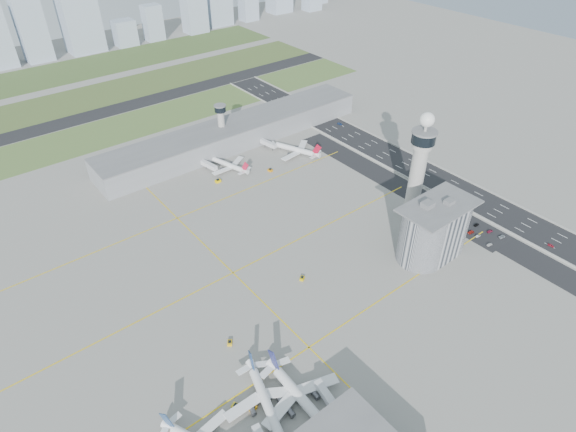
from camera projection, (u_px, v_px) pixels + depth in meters
ground at (330, 271)px, 247.25m from camera, size 1000.00×1000.00×0.00m
grass_strip_0 at (119, 129)px, 378.99m from camera, size 480.00×50.00×0.08m
grass_strip_1 at (85, 99)px, 426.25m from camera, size 480.00×60.00×0.08m
grass_strip_2 at (56, 74)px, 476.65m from camera, size 480.00×70.00×0.08m
runway at (101, 113)px, 402.29m from camera, size 480.00×22.00×0.10m
highway at (464, 194)px, 304.77m from camera, size 28.00×500.00×0.10m
barrier_left at (451, 201)px, 297.44m from camera, size 0.60×500.00×1.20m
barrier_right at (477, 186)px, 311.45m from camera, size 0.60×500.00×1.20m
landside_road at (453, 216)px, 285.96m from camera, size 18.00×260.00×0.08m
parking_lot at (469, 226)px, 277.39m from camera, size 20.00×44.00×0.10m
taxiway_line_h_0 at (309, 347)px, 208.32m from camera, size 260.00×0.60×0.01m
taxiway_line_h_1 at (233, 273)px, 246.13m from camera, size 260.00×0.60×0.01m
taxiway_line_h_2 at (177, 218)px, 283.94m from camera, size 260.00×0.60×0.01m
taxiway_line_v at (233, 273)px, 246.13m from camera, size 0.60×260.00×0.01m
control_tower at (419, 162)px, 267.52m from camera, size 14.00×14.00×64.50m
secondary_tower at (221, 122)px, 345.61m from camera, size 8.60×8.60×31.90m
admin_building at (434, 230)px, 250.32m from camera, size 42.00×24.00×33.50m
terminal_pier at (235, 133)px, 355.83m from camera, size 210.00×32.00×15.80m
airplane_near_b at (266, 398)px, 182.58m from camera, size 42.84×46.79×10.92m
airplane_near_c at (302, 395)px, 183.00m from camera, size 36.99×43.22×11.88m
airplane_far_a at (228, 162)px, 327.26m from camera, size 38.40×41.99×9.82m
airplane_far_b at (295, 146)px, 343.94m from camera, size 46.84×50.04×11.20m
jet_bridge_near_2 at (336, 413)px, 180.59m from camera, size 5.39×14.31×5.70m
jet_bridge_far_0 at (202, 164)px, 329.73m from camera, size 5.39×14.31×5.70m
jet_bridge_far_1 at (261, 142)px, 354.75m from camera, size 5.39×14.31×5.70m
tug_0 at (236, 406)px, 184.71m from camera, size 3.51×4.07×1.99m
tug_1 at (253, 408)px, 184.17m from camera, size 3.44×2.90×1.70m
tug_2 at (230, 343)px, 209.42m from camera, size 3.28×3.50×1.68m
tug_3 at (302, 278)px, 241.86m from camera, size 3.46×3.20×1.66m
tug_4 at (218, 181)px, 315.28m from camera, size 3.67×2.58×2.09m
tug_5 at (270, 170)px, 326.53m from camera, size 2.69×3.46×1.81m
car_lot_0 at (490, 244)px, 263.46m from camera, size 3.78×1.94×1.23m
car_lot_1 at (478, 236)px, 269.54m from camera, size 3.54×1.55×1.13m
car_lot_2 at (471, 232)px, 272.32m from camera, size 4.42×2.38×1.18m
car_lot_3 at (456, 226)px, 277.19m from camera, size 3.85×1.80×1.09m
car_lot_4 at (448, 222)px, 279.97m from camera, size 3.46×1.68×1.14m
car_lot_5 at (439, 215)px, 285.69m from camera, size 3.51×1.25×1.15m
car_lot_6 at (502, 237)px, 268.98m from camera, size 4.52×2.60×1.19m
car_lot_7 at (490, 231)px, 272.99m from camera, size 4.04×1.96×1.13m
car_lot_8 at (476, 225)px, 277.81m from camera, size 3.79×1.60×1.28m
car_lot_9 at (466, 218)px, 283.23m from camera, size 3.48×1.62×1.10m
car_lot_10 at (461, 215)px, 285.80m from camera, size 4.30×2.44×1.13m
car_lot_11 at (452, 210)px, 289.28m from camera, size 3.79×1.55×1.10m
car_hw_0 at (551, 245)px, 262.82m from camera, size 1.86×3.64×1.19m
car_hw_1 at (417, 169)px, 328.54m from camera, size 1.37×3.72×1.22m
car_hw_2 at (340, 124)px, 384.73m from camera, size 2.52×4.72×1.26m
car_hw_4 at (279, 105)px, 414.92m from camera, size 1.68×3.76×1.26m
skyline_bldg_8 at (29, 19)px, 484.70m from camera, size 26.33×21.06×83.39m
skyline_bldg_9 at (80, 22)px, 516.37m from camera, size 36.96×29.57×62.11m
skyline_bldg_10 at (125, 33)px, 542.64m from camera, size 23.01×18.41×27.75m
skyline_bldg_11 at (153, 23)px, 556.61m from camera, size 20.22×16.18×38.97m
skyline_bldg_12 at (194, 12)px, 579.94m from camera, size 26.14×20.92×46.89m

